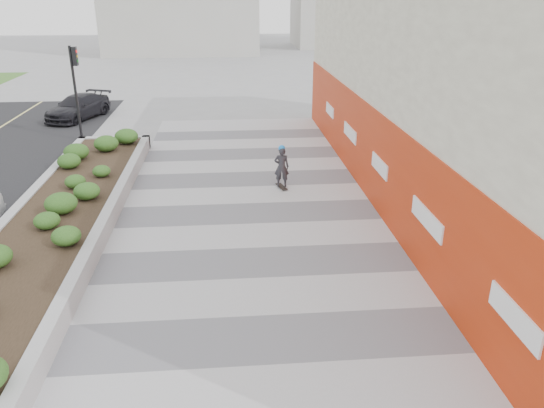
{
  "coord_description": "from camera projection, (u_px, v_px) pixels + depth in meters",
  "views": [
    {
      "loc": [
        -0.63,
        -6.93,
        6.45
      ],
      "look_at": [
        0.51,
        6.2,
        1.1
      ],
      "focal_mm": 35.0,
      "sensor_mm": 36.0,
      "label": 1
    }
  ],
  "objects": [
    {
      "name": "traffic_signal_near",
      "position": [
        75.0,
        79.0,
        23.41
      ],
      "size": [
        0.33,
        0.28,
        4.2
      ],
      "color": "black",
      "rests_on": "ground"
    },
    {
      "name": "manhole_cover",
      "position": [
        284.0,
        304.0,
        11.68
      ],
      "size": [
        0.44,
        0.44,
        0.01
      ],
      "primitive_type": "cylinder",
      "color": "#595654",
      "rests_on": "ground"
    },
    {
      "name": "skateboarder",
      "position": [
        282.0,
        167.0,
        18.22
      ],
      "size": [
        0.55,
        0.75,
        1.56
      ],
      "rotation": [
        0.0,
        0.0,
        0.26
      ],
      "color": "beige",
      "rests_on": "ground"
    },
    {
      "name": "car_dark",
      "position": [
        78.0,
        107.0,
        28.26
      ],
      "size": [
        3.19,
        4.63,
        1.25
      ],
      "primitive_type": "imported",
      "rotation": [
        0.0,
        0.0,
        -0.37
      ],
      "color": "black",
      "rests_on": "ground"
    },
    {
      "name": "building",
      "position": [
        474.0,
        76.0,
        16.23
      ],
      "size": [
        6.04,
        24.08,
        8.0
      ],
      "color": "#BAB29E",
      "rests_on": "ground"
    },
    {
      "name": "ground",
      "position": [
        274.0,
        404.0,
        8.87
      ],
      "size": [
        160.0,
        160.0,
        0.0
      ],
      "primitive_type": "plane",
      "color": "gray",
      "rests_on": "ground"
    },
    {
      "name": "planter",
      "position": [
        54.0,
        223.0,
        14.73
      ],
      "size": [
        3.0,
        18.0,
        0.9
      ],
      "color": "#9E9EA0",
      "rests_on": "ground"
    },
    {
      "name": "walkway",
      "position": [
        261.0,
        305.0,
        11.64
      ],
      "size": [
        8.0,
        36.0,
        0.01
      ],
      "primitive_type": "cube",
      "color": "#A8A8AD",
      "rests_on": "ground"
    }
  ]
}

